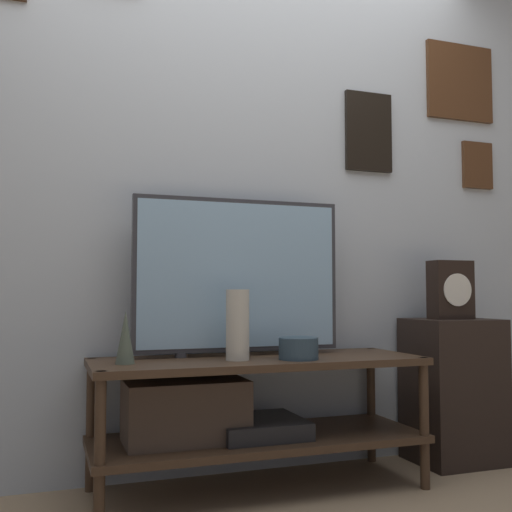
# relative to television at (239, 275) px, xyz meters

# --- Properties ---
(wall_back) EXTENTS (6.40, 0.08, 2.70)m
(wall_back) POSITION_rel_television_xyz_m (0.06, 0.19, 0.47)
(wall_back) COLOR #B2BCC6
(wall_back) RESTS_ON ground_plane
(media_console) EXTENTS (1.37, 0.49, 0.54)m
(media_console) POSITION_rel_television_xyz_m (-0.06, -0.11, -0.55)
(media_console) COLOR #422D1E
(media_console) RESTS_ON ground_plane
(television) EXTENTS (0.92, 0.05, 0.68)m
(television) POSITION_rel_television_xyz_m (0.00, 0.00, 0.00)
(television) COLOR #333338
(television) RESTS_ON media_console
(vase_tall_ceramic) EXTENTS (0.09, 0.09, 0.28)m
(vase_tall_ceramic) POSITION_rel_television_xyz_m (-0.06, -0.16, -0.21)
(vase_tall_ceramic) COLOR beige
(vase_tall_ceramic) RESTS_ON media_console
(vase_wide_bowl) EXTENTS (0.16, 0.16, 0.09)m
(vase_wide_bowl) POSITION_rel_television_xyz_m (0.19, -0.22, -0.30)
(vase_wide_bowl) COLOR #2D4251
(vase_wide_bowl) RESTS_ON media_console
(vase_slim_bronze) EXTENTS (0.07, 0.07, 0.20)m
(vase_slim_bronze) POSITION_rel_television_xyz_m (-0.50, -0.14, -0.25)
(vase_slim_bronze) COLOR #4C5647
(vase_slim_bronze) RESTS_ON media_console
(side_table) EXTENTS (0.40, 0.34, 0.68)m
(side_table) POSITION_rel_television_xyz_m (1.08, -0.03, -0.55)
(side_table) COLOR black
(side_table) RESTS_ON ground_plane
(mantel_clock) EXTENTS (0.21, 0.11, 0.28)m
(mantel_clock) POSITION_rel_television_xyz_m (1.06, -0.06, -0.06)
(mantel_clock) COLOR black
(mantel_clock) RESTS_ON side_table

